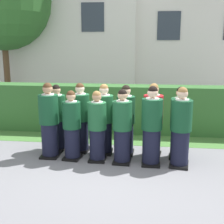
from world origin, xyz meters
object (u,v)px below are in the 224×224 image
(student_front_row_5, at_px, (181,129))
(student_front_row_0, at_px, (49,122))
(student_rear_row_1, at_px, (81,119))
(student_rear_row_5, at_px, (179,125))
(student_front_row_2, at_px, (97,128))
(student_front_row_1, at_px, (72,127))
(student_front_row_4, at_px, (152,128))
(student_front_row_3, at_px, (122,128))
(student_rear_row_2, at_px, (104,121))
(student_rear_row_3, at_px, (126,122))
(student_rear_row_0, at_px, (57,119))
(student_in_red_blazer, at_px, (153,122))

(student_front_row_5, bearing_deg, student_front_row_0, 175.72)
(student_rear_row_1, height_order, student_rear_row_5, student_rear_row_1)
(student_front_row_2, bearing_deg, student_front_row_1, 176.18)
(student_front_row_1, distance_m, student_front_row_4, 1.75)
(student_front_row_0, relative_size, student_front_row_3, 1.06)
(student_front_row_0, bearing_deg, student_front_row_1, -7.58)
(student_front_row_1, bearing_deg, student_front_row_0, 172.42)
(student_front_row_0, distance_m, student_rear_row_2, 1.25)
(student_front_row_1, bearing_deg, student_rear_row_5, 8.06)
(student_front_row_1, bearing_deg, student_rear_row_3, 20.46)
(student_front_row_4, bearing_deg, student_front_row_0, 175.22)
(student_front_row_1, bearing_deg, student_front_row_3, -4.79)
(student_rear_row_3, bearing_deg, student_rear_row_2, 179.81)
(student_front_row_0, distance_m, student_rear_row_0, 0.48)
(student_rear_row_3, xyz_separation_m, student_in_red_blazer, (0.62, -0.06, 0.03))
(student_in_red_blazer, bearing_deg, student_front_row_5, -42.52)
(student_front_row_3, distance_m, student_rear_row_2, 0.70)
(student_front_row_3, bearing_deg, student_front_row_5, -2.34)
(student_front_row_0, bearing_deg, student_rear_row_3, 12.02)
(student_rear_row_5, bearing_deg, student_in_red_blazer, 176.20)
(student_rear_row_1, bearing_deg, student_front_row_0, -144.73)
(student_front_row_5, bearing_deg, student_front_row_2, 176.58)
(student_front_row_4, bearing_deg, student_rear_row_5, 36.31)
(student_front_row_1, relative_size, student_front_row_2, 0.99)
(student_front_row_4, distance_m, student_rear_row_0, 2.33)
(student_front_row_0, distance_m, student_front_row_3, 1.66)
(student_front_row_0, distance_m, student_front_row_5, 2.88)
(student_front_row_3, height_order, student_rear_row_3, student_rear_row_3)
(student_rear_row_5, bearing_deg, student_rear_row_0, 175.65)
(student_front_row_5, xyz_separation_m, student_rear_row_5, (0.02, 0.48, -0.03))
(student_rear_row_3, bearing_deg, student_front_row_4, -43.26)
(student_front_row_3, height_order, student_in_red_blazer, student_in_red_blazer)
(student_rear_row_1, xyz_separation_m, student_in_red_blazer, (1.69, -0.14, 0.02))
(student_front_row_3, bearing_deg, student_rear_row_1, 149.75)
(student_front_row_1, relative_size, student_rear_row_2, 0.94)
(student_front_row_4, distance_m, student_rear_row_5, 0.77)
(student_front_row_4, xyz_separation_m, student_rear_row_5, (0.62, 0.45, -0.03))
(student_rear_row_0, bearing_deg, student_front_row_2, -28.97)
(student_front_row_5, relative_size, student_in_red_blazer, 1.00)
(student_front_row_2, bearing_deg, student_rear_row_0, 151.03)
(student_front_row_4, bearing_deg, student_rear_row_3, 136.74)
(student_front_row_4, xyz_separation_m, student_rear_row_2, (-1.08, 0.55, -0.02))
(student_front_row_2, relative_size, student_front_row_5, 0.92)
(student_front_row_0, relative_size, student_front_row_5, 1.01)
(student_rear_row_3, bearing_deg, student_front_row_3, -93.87)
(student_front_row_0, xyz_separation_m, student_rear_row_2, (1.19, 0.36, -0.03))
(student_rear_row_0, relative_size, student_rear_row_1, 0.97)
(student_front_row_0, distance_m, student_rear_row_1, 0.76)
(student_front_row_3, distance_m, student_front_row_5, 1.22)
(student_rear_row_0, relative_size, student_rear_row_5, 0.98)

